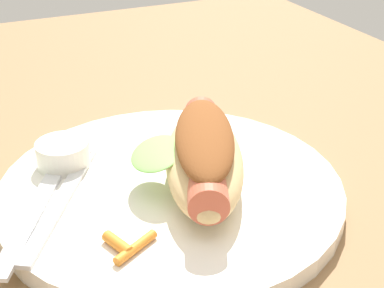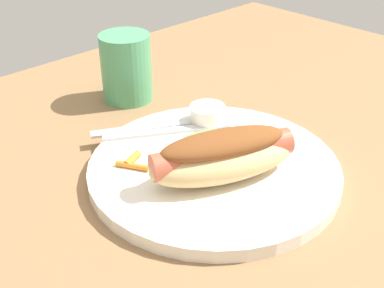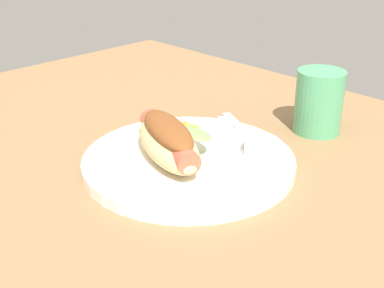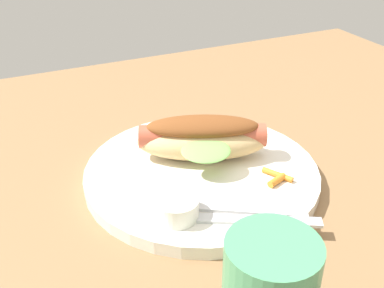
{
  "view_description": "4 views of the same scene",
  "coord_description": "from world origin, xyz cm",
  "px_view_note": "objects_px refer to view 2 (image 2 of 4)",
  "views": [
    {
      "loc": [
        38.15,
        -15.98,
        27.47
      ],
      "look_at": [
        2.02,
        0.3,
        6.06
      ],
      "focal_mm": 53.4,
      "sensor_mm": 36.0,
      "label": 1
    },
    {
      "loc": [
        35.52,
        32.34,
        33.6
      ],
      "look_at": [
        1.92,
        -2.46,
        4.28
      ],
      "focal_mm": 47.0,
      "sensor_mm": 36.0,
      "label": 2
    },
    {
      "loc": [
        -45.38,
        43.46,
        33.03
      ],
      "look_at": [
        -0.52,
        -0.92,
        3.62
      ],
      "focal_mm": 48.34,
      "sensor_mm": 36.0,
      "label": 3
    },
    {
      "loc": [
        -21.88,
        -45.17,
        33.47
      ],
      "look_at": [
        -0.61,
        0.74,
        4.4
      ],
      "focal_mm": 44.09,
      "sensor_mm": 36.0,
      "label": 4
    }
  ],
  "objects_px": {
    "sauce_ramekin": "(207,114)",
    "carrot_garnish": "(132,162)",
    "fork": "(164,132)",
    "hot_dog": "(223,155)",
    "knife": "(152,126)",
    "drinking_cup": "(126,68)",
    "plate": "(212,170)"
  },
  "relations": [
    {
      "from": "hot_dog",
      "to": "knife",
      "type": "height_order",
      "value": "hot_dog"
    },
    {
      "from": "knife",
      "to": "drinking_cup",
      "type": "relative_size",
      "value": 1.54
    },
    {
      "from": "fork",
      "to": "hot_dog",
      "type": "bearing_deg",
      "value": -67.31
    },
    {
      "from": "sauce_ramekin",
      "to": "knife",
      "type": "distance_m",
      "value": 0.07
    },
    {
      "from": "hot_dog",
      "to": "drinking_cup",
      "type": "xyz_separation_m",
      "value": [
        -0.07,
        -0.26,
        0.01
      ]
    },
    {
      "from": "fork",
      "to": "drinking_cup",
      "type": "relative_size",
      "value": 1.47
    },
    {
      "from": "hot_dog",
      "to": "carrot_garnish",
      "type": "relative_size",
      "value": 4.69
    },
    {
      "from": "hot_dog",
      "to": "sauce_ramekin",
      "type": "height_order",
      "value": "hot_dog"
    },
    {
      "from": "plate",
      "to": "drinking_cup",
      "type": "height_order",
      "value": "drinking_cup"
    },
    {
      "from": "carrot_garnish",
      "to": "plate",
      "type": "bearing_deg",
      "value": 137.39
    },
    {
      "from": "plate",
      "to": "knife",
      "type": "distance_m",
      "value": 0.12
    },
    {
      "from": "plate",
      "to": "sauce_ramekin",
      "type": "bearing_deg",
      "value": -132.17
    },
    {
      "from": "sauce_ramekin",
      "to": "hot_dog",
      "type": "bearing_deg",
      "value": 51.77
    },
    {
      "from": "plate",
      "to": "fork",
      "type": "relative_size",
      "value": 1.99
    },
    {
      "from": "fork",
      "to": "carrot_garnish",
      "type": "height_order",
      "value": "carrot_garnish"
    },
    {
      "from": "plate",
      "to": "knife",
      "type": "relative_size",
      "value": 1.9
    },
    {
      "from": "hot_dog",
      "to": "drinking_cup",
      "type": "height_order",
      "value": "drinking_cup"
    },
    {
      "from": "plate",
      "to": "fork",
      "type": "distance_m",
      "value": 0.09
    },
    {
      "from": "plate",
      "to": "drinking_cup",
      "type": "xyz_separation_m",
      "value": [
        -0.06,
        -0.23,
        0.04
      ]
    },
    {
      "from": "fork",
      "to": "drinking_cup",
      "type": "distance_m",
      "value": 0.15
    },
    {
      "from": "hot_dog",
      "to": "sauce_ramekin",
      "type": "relative_size",
      "value": 3.79
    },
    {
      "from": "sauce_ramekin",
      "to": "carrot_garnish",
      "type": "height_order",
      "value": "sauce_ramekin"
    },
    {
      "from": "plate",
      "to": "drinking_cup",
      "type": "distance_m",
      "value": 0.24
    },
    {
      "from": "plate",
      "to": "knife",
      "type": "xyz_separation_m",
      "value": [
        -0.01,
        -0.11,
        0.01
      ]
    },
    {
      "from": "sauce_ramekin",
      "to": "fork",
      "type": "xyz_separation_m",
      "value": [
        0.06,
        -0.02,
        -0.01
      ]
    },
    {
      "from": "hot_dog",
      "to": "plate",
      "type": "bearing_deg",
      "value": 90.05
    },
    {
      "from": "plate",
      "to": "hot_dog",
      "type": "distance_m",
      "value": 0.04
    },
    {
      "from": "plate",
      "to": "carrot_garnish",
      "type": "xyz_separation_m",
      "value": [
        0.07,
        -0.06,
        0.01
      ]
    },
    {
      "from": "sauce_ramekin",
      "to": "fork",
      "type": "distance_m",
      "value": 0.06
    },
    {
      "from": "plate",
      "to": "sauce_ramekin",
      "type": "xyz_separation_m",
      "value": [
        -0.07,
        -0.08,
        0.02
      ]
    },
    {
      "from": "fork",
      "to": "carrot_garnish",
      "type": "bearing_deg",
      "value": -126.67
    },
    {
      "from": "knife",
      "to": "drinking_cup",
      "type": "xyz_separation_m",
      "value": [
        -0.05,
        -0.12,
        0.03
      ]
    }
  ]
}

